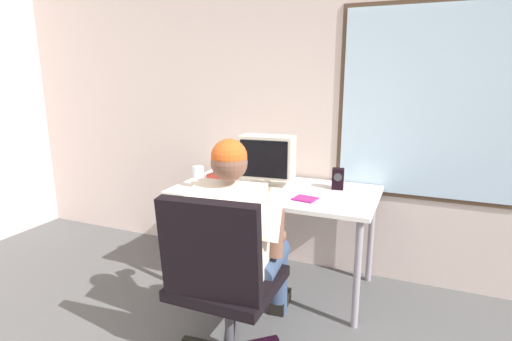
% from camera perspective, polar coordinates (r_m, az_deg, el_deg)
% --- Properties ---
extents(wall_rear, '(5.78, 0.08, 2.76)m').
position_cam_1_polar(wall_rear, '(3.10, 9.45, 10.66)').
color(wall_rear, beige).
rests_on(wall_rear, ground).
extents(desk, '(1.40, 0.75, 0.73)m').
position_cam_1_polar(desk, '(2.87, 2.75, -3.91)').
color(desk, gray).
rests_on(desk, ground).
extents(office_chair, '(0.57, 0.59, 0.96)m').
position_cam_1_polar(office_chair, '(2.12, -5.08, -14.16)').
color(office_chair, black).
rests_on(office_chair, ground).
extents(person_seated, '(0.56, 0.80, 1.20)m').
position_cam_1_polar(person_seated, '(2.31, -2.49, -9.34)').
color(person_seated, '#344564').
rests_on(person_seated, ground).
extents(crt_monitor, '(0.39, 0.26, 0.37)m').
position_cam_1_polar(crt_monitor, '(2.82, 1.57, 1.69)').
color(crt_monitor, beige).
rests_on(crt_monitor, desk).
extents(wine_glass, '(0.08, 0.08, 0.15)m').
position_cam_1_polar(wine_glass, '(2.89, -8.19, -0.38)').
color(wine_glass, silver).
rests_on(wine_glass, desk).
extents(desk_speaker, '(0.09, 0.09, 0.15)m').
position_cam_1_polar(desk_speaker, '(2.88, 11.51, -1.15)').
color(desk_speaker, black).
rests_on(desk_speaker, desk).
extents(book_stack, '(0.18, 0.15, 0.05)m').
position_cam_1_polar(book_stack, '(3.07, -5.04, -0.95)').
color(book_stack, black).
rests_on(book_stack, desk).
extents(cd_case, '(0.16, 0.15, 0.01)m').
position_cam_1_polar(cd_case, '(2.62, 6.95, -3.98)').
color(cd_case, '#981572').
rests_on(cd_case, desk).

